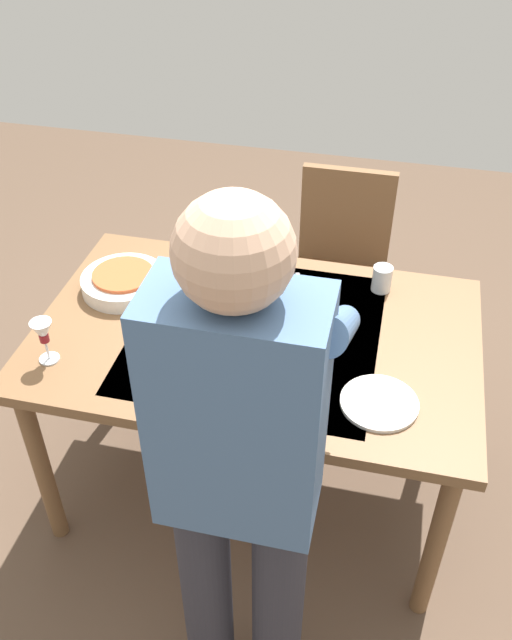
{
  "coord_description": "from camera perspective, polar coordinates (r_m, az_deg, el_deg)",
  "views": [
    {
      "loc": [
        -0.39,
        1.7,
        2.23
      ],
      "look_at": [
        0.0,
        0.0,
        0.82
      ],
      "focal_mm": 38.63,
      "sensor_mm": 36.0,
      "label": 1
    }
  ],
  "objects": [
    {
      "name": "wine_bottle",
      "position": [
        2.17,
        1.62,
        0.68
      ],
      "size": [
        0.07,
        0.07,
        0.3
      ],
      "color": "black",
      "rests_on": "dining_table"
    },
    {
      "name": "water_cup_near_right",
      "position": [
        2.3,
        -3.57,
        1.29
      ],
      "size": [
        0.08,
        0.08,
        0.11
      ],
      "primitive_type": "cylinder",
      "color": "silver",
      "rests_on": "dining_table"
    },
    {
      "name": "serving_bowl_pasta",
      "position": [
        2.48,
        -10.89,
        3.18
      ],
      "size": [
        0.3,
        0.3,
        0.07
      ],
      "color": "silver",
      "rests_on": "dining_table"
    },
    {
      "name": "dining_table",
      "position": [
        2.32,
        -0.0,
        -2.5
      ],
      "size": [
        1.45,
        0.93,
        0.77
      ],
      "color": "brown",
      "rests_on": "ground_plane"
    },
    {
      "name": "dinner_plate_far",
      "position": [
        2.05,
        10.18,
        -6.77
      ],
      "size": [
        0.23,
        0.23,
        0.01
      ],
      "primitive_type": "cylinder",
      "color": "silver",
      "rests_on": "dining_table"
    },
    {
      "name": "wine_glass_left",
      "position": [
        2.2,
        -17.21,
        -1.12
      ],
      "size": [
        0.07,
        0.07,
        0.15
      ],
      "color": "white",
      "rests_on": "dining_table"
    },
    {
      "name": "water_cup_far_left",
      "position": [
        2.55,
        -1.67,
        5.34
      ],
      "size": [
        0.07,
        0.07,
        0.09
      ],
      "primitive_type": "cylinder",
      "color": "silver",
      "rests_on": "dining_table"
    },
    {
      "name": "table_fork",
      "position": [
        2.07,
        -2.55,
        -5.79
      ],
      "size": [
        0.07,
        0.18,
        0.0
      ],
      "primitive_type": "cube",
      "rotation": [
        0.0,
        0.0,
        -0.31
      ],
      "color": "silver",
      "rests_on": "dining_table"
    },
    {
      "name": "wine_glass_right",
      "position": [
        2.21,
        -1.29,
        1.24
      ],
      "size": [
        0.07,
        0.07,
        0.15
      ],
      "color": "white",
      "rests_on": "dining_table"
    },
    {
      "name": "ground_plane",
      "position": [
        2.83,
        -0.0,
        -13.07
      ],
      "size": [
        6.0,
        6.0,
        0.0
      ],
      "primitive_type": "plane",
      "color": "brown"
    },
    {
      "name": "chair_near",
      "position": [
        3.06,
        7.02,
        4.95
      ],
      "size": [
        0.4,
        0.4,
        0.91
      ],
      "color": "#523019",
      "rests_on": "ground_plane"
    },
    {
      "name": "person_server",
      "position": [
        1.61,
        -1.24,
        -12.59
      ],
      "size": [
        0.42,
        0.61,
        1.69
      ],
      "color": "#2D2D38",
      "rests_on": "ground_plane"
    },
    {
      "name": "water_cup_near_left",
      "position": [
        2.47,
        10.39,
        3.39
      ],
      "size": [
        0.07,
        0.07,
        0.09
      ],
      "primitive_type": "cylinder",
      "color": "silver",
      "rests_on": "dining_table"
    },
    {
      "name": "table_knife",
      "position": [
        2.46,
        3.71,
        2.55
      ],
      "size": [
        0.07,
        0.2,
        0.0
      ],
      "primitive_type": "cube",
      "rotation": [
        0.0,
        0.0,
        0.29
      ],
      "color": "silver",
      "rests_on": "dining_table"
    },
    {
      "name": "dinner_plate_near",
      "position": [
        2.25,
        -7.84,
        -1.71
      ],
      "size": [
        0.23,
        0.23,
        0.01
      ],
      "primitive_type": "cylinder",
      "color": "silver",
      "rests_on": "dining_table"
    }
  ]
}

